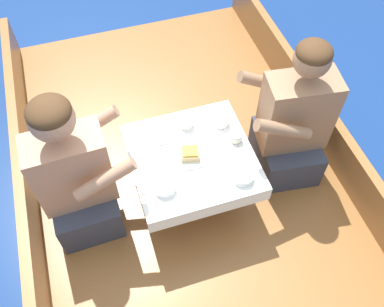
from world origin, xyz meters
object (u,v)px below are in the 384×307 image
Objects in this scene: coffee_cup_port at (186,122)px; coffee_cup_starboard at (222,121)px; tin_can at (236,137)px; person_port at (76,177)px; person_starboard at (292,124)px; sandwich at (190,153)px.

coffee_cup_starboard is at bearing -15.68° from coffee_cup_port.
tin_can is (0.24, -0.19, -0.01)m from coffee_cup_port.
person_starboard is at bearing -2.03° from person_port.
person_starboard is 0.42m from coffee_cup_starboard.
person_port is 1.29m from person_starboard.
person_port reaches higher than sandwich.
person_port reaches higher than tin_can.
coffee_cup_starboard is 1.61× the size of tin_can.
person_starboard is 14.98× the size of tin_can.
coffee_cup_port is (-0.61, 0.17, 0.04)m from person_starboard.
person_starboard is 0.66m from sandwich.
sandwich reaches higher than tin_can.
coffee_cup_port is at bearing -8.42° from person_starboard.
sandwich is 1.14× the size of coffee_cup_port.
coffee_cup_starboard is at bearing 5.54° from person_port.
coffee_cup_port is 1.59× the size of tin_can.
sandwich is at bearing -174.13° from tin_can.
tin_can is (0.29, 0.03, -0.00)m from sandwich.
person_starboard is (1.29, -0.00, -0.01)m from person_port.
sandwich is at bearing -146.43° from coffee_cup_starboard.
person_starboard reaches higher than coffee_cup_starboard.
coffee_cup_starboard reaches higher than sandwich.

